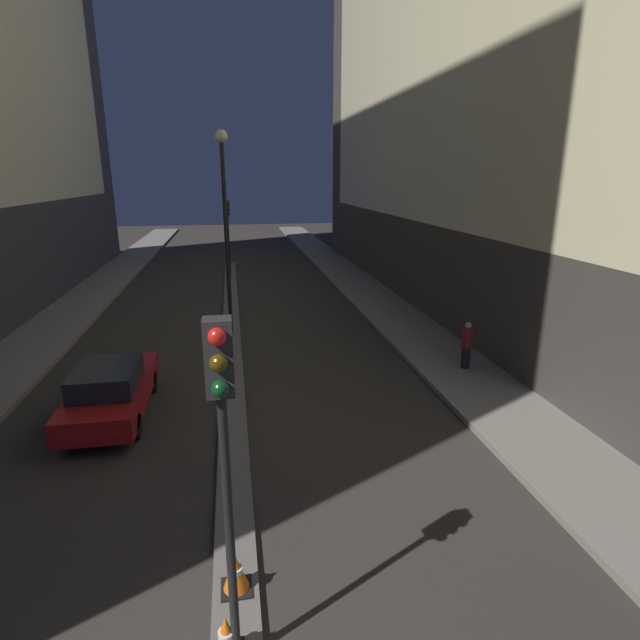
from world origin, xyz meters
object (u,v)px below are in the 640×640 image
(traffic_light_mid, at_px, (228,221))
(traffic_cone_near, at_px, (226,637))
(street_lamp, at_px, (225,204))
(car_left_lane, at_px, (111,390))
(traffic_cone_far, at_px, (236,572))
(traffic_light_near, at_px, (223,425))
(pedestrian_on_right_sidewalk, at_px, (467,344))

(traffic_light_mid, bearing_deg, traffic_cone_near, -90.27)
(street_lamp, relative_size, car_left_lane, 1.70)
(traffic_cone_near, distance_m, traffic_cone_far, 1.14)
(traffic_light_near, xyz_separation_m, car_left_lane, (-3.22, 7.92, -2.83))
(traffic_cone_far, height_order, pedestrian_on_right_sidewalk, pedestrian_on_right_sidewalk)
(street_lamp, relative_size, traffic_cone_far, 12.50)
(car_left_lane, bearing_deg, traffic_light_mid, 80.32)
(street_lamp, xyz_separation_m, traffic_cone_near, (-0.13, -14.61, -4.85))
(street_lamp, distance_m, car_left_lane, 8.73)
(traffic_cone_far, distance_m, car_left_lane, 7.49)
(traffic_light_mid, relative_size, traffic_cone_far, 7.54)
(pedestrian_on_right_sidewalk, bearing_deg, car_left_lane, -173.19)
(car_left_lane, bearing_deg, street_lamp, 64.43)
(traffic_light_mid, height_order, traffic_cone_near, traffic_light_mid)
(street_lamp, bearing_deg, traffic_cone_far, -89.94)
(traffic_cone_far, bearing_deg, traffic_cone_near, -97.04)
(car_left_lane, relative_size, pedestrian_on_right_sidewalk, 2.94)
(traffic_cone_near, bearing_deg, car_left_lane, 111.46)
(traffic_cone_near, height_order, traffic_cone_far, traffic_cone_near)
(traffic_cone_near, bearing_deg, traffic_cone_far, 82.96)
(traffic_light_mid, xyz_separation_m, traffic_cone_near, (-0.13, -26.77, -3.15))
(traffic_light_near, xyz_separation_m, traffic_cone_near, (-0.13, 0.05, -3.15))
(traffic_light_near, distance_m, pedestrian_on_right_sidewalk, 12.29)
(traffic_light_near, bearing_deg, traffic_cone_near, 159.10)
(traffic_light_near, xyz_separation_m, traffic_cone_far, (0.01, 1.17, -3.16))
(car_left_lane, bearing_deg, traffic_cone_far, -64.39)
(street_lamp, bearing_deg, car_left_lane, -115.57)
(traffic_cone_far, distance_m, pedestrian_on_right_sidewalk, 11.14)
(traffic_light_near, distance_m, traffic_cone_near, 3.16)
(traffic_light_near, distance_m, traffic_light_mid, 26.81)
(street_lamp, bearing_deg, traffic_light_mid, 90.00)
(traffic_cone_near, relative_size, traffic_cone_far, 1.03)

